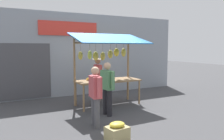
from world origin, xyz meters
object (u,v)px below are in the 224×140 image
(produce_crate_near, at_px, (117,132))
(market_stall, at_px, (107,60))
(shopper_with_ponytail, at_px, (107,85))
(vendor_with_sunhat, at_px, (98,76))
(shopper_in_grey_tee, at_px, (95,93))

(produce_crate_near, bearing_deg, market_stall, -112.74)
(shopper_with_ponytail, bearing_deg, vendor_with_sunhat, -19.85)
(vendor_with_sunhat, relative_size, shopper_with_ponytail, 1.02)
(vendor_with_sunhat, xyz_separation_m, shopper_with_ponytail, (0.51, 1.81, -0.05))
(shopper_in_grey_tee, bearing_deg, market_stall, -27.72)
(shopper_with_ponytail, distance_m, shopper_in_grey_tee, 1.01)
(vendor_with_sunhat, bearing_deg, shopper_in_grey_tee, -13.76)
(shopper_in_grey_tee, distance_m, produce_crate_near, 1.19)
(vendor_with_sunhat, bearing_deg, produce_crate_near, -6.07)
(market_stall, xyz_separation_m, produce_crate_near, (1.18, 2.82, -1.37))
(vendor_with_sunhat, distance_m, shopper_with_ponytail, 1.88)
(shopper_with_ponytail, bearing_deg, market_stall, -30.98)
(shopper_in_grey_tee, bearing_deg, vendor_with_sunhat, -18.77)
(market_stall, height_order, vendor_with_sunhat, market_stall)
(shopper_in_grey_tee, relative_size, produce_crate_near, 3.07)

